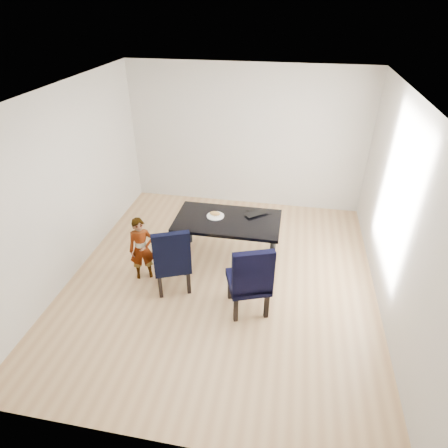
% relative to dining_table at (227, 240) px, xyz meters
% --- Properties ---
extents(floor, '(4.50, 5.00, 0.01)m').
position_rel_dining_table_xyz_m(floor, '(0.00, -0.50, -0.38)').
color(floor, tan).
rests_on(floor, ground).
extents(ceiling, '(4.50, 5.00, 0.01)m').
position_rel_dining_table_xyz_m(ceiling, '(0.00, -0.50, 2.33)').
color(ceiling, white).
rests_on(ceiling, wall_back).
extents(wall_back, '(4.50, 0.01, 2.70)m').
position_rel_dining_table_xyz_m(wall_back, '(0.00, 2.00, 0.98)').
color(wall_back, silver).
rests_on(wall_back, ground).
extents(wall_front, '(4.50, 0.01, 2.70)m').
position_rel_dining_table_xyz_m(wall_front, '(0.00, -3.00, 0.98)').
color(wall_front, silver).
rests_on(wall_front, ground).
extents(wall_left, '(0.01, 5.00, 2.70)m').
position_rel_dining_table_xyz_m(wall_left, '(-2.25, -0.50, 0.98)').
color(wall_left, white).
rests_on(wall_left, ground).
extents(wall_right, '(0.01, 5.00, 2.70)m').
position_rel_dining_table_xyz_m(wall_right, '(2.25, -0.50, 0.98)').
color(wall_right, silver).
rests_on(wall_right, ground).
extents(dining_table, '(1.60, 0.90, 0.75)m').
position_rel_dining_table_xyz_m(dining_table, '(0.00, 0.00, 0.00)').
color(dining_table, black).
rests_on(dining_table, floor).
extents(chair_left, '(0.67, 0.68, 1.05)m').
position_rel_dining_table_xyz_m(chair_left, '(-0.67, -0.78, 0.15)').
color(chair_left, black).
rests_on(chair_left, floor).
extents(chair_right, '(0.67, 0.69, 1.08)m').
position_rel_dining_table_xyz_m(chair_right, '(0.46, -1.03, 0.17)').
color(chair_right, black).
rests_on(chair_right, floor).
extents(child, '(0.43, 0.37, 1.01)m').
position_rel_dining_table_xyz_m(child, '(-1.16, -0.65, 0.13)').
color(child, '#F54014').
rests_on(child, floor).
extents(plate, '(0.30, 0.30, 0.01)m').
position_rel_dining_table_xyz_m(plate, '(-0.20, 0.06, 0.38)').
color(plate, white).
rests_on(plate, dining_table).
extents(sandwich, '(0.18, 0.12, 0.07)m').
position_rel_dining_table_xyz_m(sandwich, '(-0.21, 0.06, 0.42)').
color(sandwich, '#B27F3F').
rests_on(sandwich, plate).
extents(laptop, '(0.44, 0.42, 0.03)m').
position_rel_dining_table_xyz_m(laptop, '(0.38, 0.27, 0.39)').
color(laptop, black).
rests_on(laptop, dining_table).
extents(cable_tangle, '(0.17, 0.17, 0.01)m').
position_rel_dining_table_xyz_m(cable_tangle, '(0.36, 0.23, 0.38)').
color(cable_tangle, black).
rests_on(cable_tangle, dining_table).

